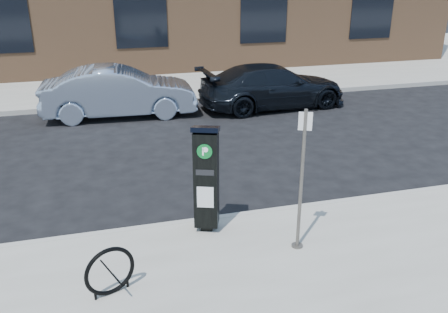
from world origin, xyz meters
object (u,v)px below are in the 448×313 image
object	(u,v)px
sign_pole	(301,182)
parking_kiosk	(206,177)
bike_rack	(110,271)
car_silver	(119,92)
car_dark	(273,86)

from	to	relation	value
sign_pole	parking_kiosk	bearing A→B (deg)	167.50
bike_rack	car_silver	distance (m)	8.76
parking_kiosk	car_dark	distance (m)	8.12
sign_pole	car_dark	distance (m)	8.47
parking_kiosk	car_dark	xyz separation A→B (m)	(3.85, 7.14, -0.39)
bike_rack	car_dark	bearing A→B (deg)	36.19
sign_pole	bike_rack	world-z (taller)	sign_pole
sign_pole	car_silver	world-z (taller)	sign_pole
car_dark	bike_rack	bearing A→B (deg)	142.87
parking_kiosk	bike_rack	size ratio (longest dim) A/B	2.60
sign_pole	car_silver	distance (m)	8.61
bike_rack	car_dark	size ratio (longest dim) A/B	0.15
parking_kiosk	car_silver	xyz separation A→B (m)	(-0.91, 7.43, -0.34)
car_silver	car_dark	distance (m)	4.77
parking_kiosk	car_silver	distance (m)	7.49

